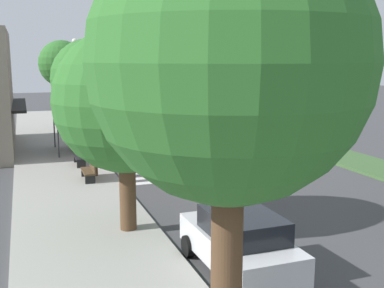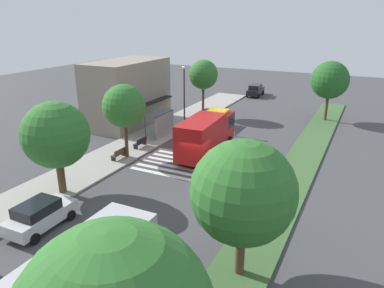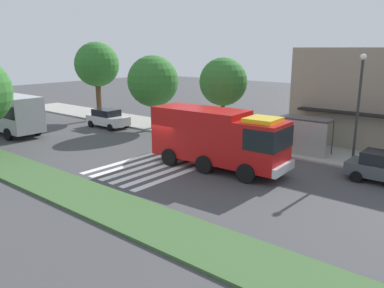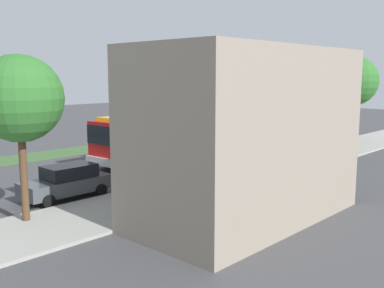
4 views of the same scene
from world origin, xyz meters
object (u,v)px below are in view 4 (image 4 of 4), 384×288
object	(u,v)px
fire_truck	(147,135)
bus_stop_shelter	(187,152)
sidewalk_tree_far_east	(19,99)
bench_near_shelter	(231,165)
bench_west_of_shelter	(261,158)
sidewalk_tree_center	(252,97)
parked_car_west	(307,135)
median_tree_far_west	(250,83)
sidewalk_tree_west	(309,99)
parked_car_mid	(67,181)
sidewalk_tree_far_west	(353,81)
street_lamp	(127,116)
transit_bus	(273,114)
median_tree_west	(199,92)

from	to	relation	value
fire_truck	bus_stop_shelter	distance (m)	6.78
sidewalk_tree_far_east	bench_near_shelter	bearing A→B (deg)	178.59
bench_west_of_shelter	bench_near_shelter	bearing A→B (deg)	0.00
sidewalk_tree_center	sidewalk_tree_far_east	world-z (taller)	sidewalk_tree_far_east
fire_truck	parked_car_west	distance (m)	16.19
median_tree_far_west	bus_stop_shelter	bearing A→B (deg)	29.04
sidewalk_tree_west	sidewalk_tree_center	distance (m)	7.70
bench_west_of_shelter	sidewalk_tree_west	world-z (taller)	sidewalk_tree_west
bench_near_shelter	median_tree_far_west	xyz separation A→B (m)	(-22.05, -14.48, 4.69)
parked_car_west	sidewalk_tree_west	size ratio (longest dim) A/B	0.65
parked_car_mid	sidewalk_tree_far_east	xyz separation A→B (m)	(3.32, 2.20, 4.36)
parked_car_mid	sidewalk_tree_center	world-z (taller)	sidewalk_tree_center
bus_stop_shelter	parked_car_mid	bearing A→B (deg)	-22.22
sidewalk_tree_far_west	parked_car_mid	bearing A→B (deg)	-4.41
bus_stop_shelter	sidewalk_tree_far_west	xyz separation A→B (m)	(-22.36, -0.31, 3.74)
parked_car_mid	bus_stop_shelter	bearing A→B (deg)	158.21
sidewalk_tree_west	parked_car_west	bearing A→B (deg)	-150.71
fire_truck	sidewalk_tree_west	distance (m)	13.41
street_lamp	sidewalk_tree_center	bearing A→B (deg)	177.77
median_tree_far_west	transit_bus	bearing A→B (deg)	64.62
parked_car_mid	bus_stop_shelter	xyz separation A→B (m)	(-6.14, 2.51, 1.02)
sidewalk_tree_far_west	sidewalk_tree_far_east	size ratio (longest dim) A/B	1.13
street_lamp	fire_truck	bearing A→B (deg)	-137.95
bus_stop_shelter	sidewalk_tree_far_west	size ratio (longest dim) A/B	0.45
bench_west_of_shelter	sidewalk_tree_far_west	bearing A→B (deg)	-178.73
parked_car_west	bench_west_of_shelter	distance (m)	11.20
parked_car_west	median_tree_far_west	size ratio (longest dim) A/B	0.57
sidewalk_tree_center	bench_near_shelter	bearing A→B (deg)	7.23
sidewalk_tree_far_east	street_lamp	bearing A→B (deg)	-176.06
parked_car_mid	sidewalk_tree_far_west	world-z (taller)	sidewalk_tree_far_west
bench_near_shelter	fire_truck	bearing A→B (deg)	-76.92
fire_truck	bench_near_shelter	bearing A→B (deg)	100.00
bench_west_of_shelter	sidewalk_tree_far_west	world-z (taller)	sidewalk_tree_far_west
sidewalk_tree_far_east	median_tree_west	xyz separation A→B (m)	(-26.36, -14.15, -0.78)
sidewalk_tree_far_west	sidewalk_tree_west	size ratio (longest dim) A/B	1.19
sidewalk_tree_west	median_tree_far_west	world-z (taller)	median_tree_far_west
sidewalk_tree_center	median_tree_west	bearing A→B (deg)	-125.99
median_tree_far_west	sidewalk_tree_far_east	bearing A→B (deg)	21.73
transit_bus	bus_stop_shelter	world-z (taller)	transit_bus
bus_stop_shelter	sidewalk_tree_center	bearing A→B (deg)	-177.33
transit_bus	sidewalk_tree_center	bearing A→B (deg)	-151.59
bus_stop_shelter	median_tree_far_west	bearing A→B (deg)	-150.96
parked_car_west	sidewalk_tree_west	xyz separation A→B (m)	(3.92, 2.20, 3.49)
transit_bus	parked_car_mid	bearing A→B (deg)	-166.77
parked_car_west	median_tree_west	world-z (taller)	median_tree_west
bench_west_of_shelter	street_lamp	distance (m)	11.56
bench_near_shelter	sidewalk_tree_center	distance (m)	4.92
bench_near_shelter	median_tree_west	size ratio (longest dim) A/B	0.24
sidewalk_tree_west	bench_west_of_shelter	bearing A→B (deg)	2.73
sidewalk_tree_west	median_tree_west	xyz separation A→B (m)	(-2.58, -14.15, 0.08)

